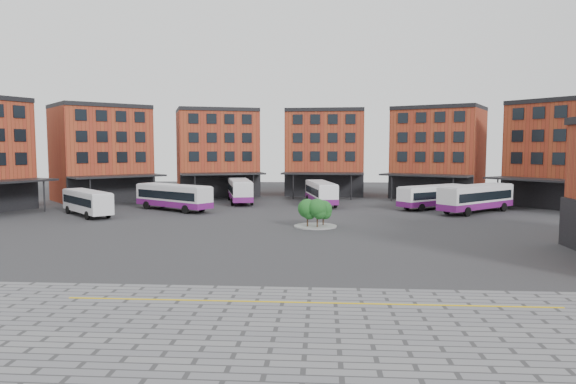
# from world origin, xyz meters

# --- Properties ---
(ground) EXTENTS (160.00, 160.00, 0.00)m
(ground) POSITION_xyz_m (0.00, 0.00, 0.00)
(ground) COLOR #28282B
(ground) RESTS_ON ground
(paving_zone) EXTENTS (50.00, 22.00, 0.02)m
(paving_zone) POSITION_xyz_m (2.00, -22.00, 0.01)
(paving_zone) COLOR slate
(paving_zone) RESTS_ON ground
(yellow_line) EXTENTS (26.00, 0.15, 0.02)m
(yellow_line) POSITION_xyz_m (2.00, -14.00, 0.03)
(yellow_line) COLOR gold
(yellow_line) RESTS_ON paving_zone
(main_building) EXTENTS (94.14, 42.48, 14.60)m
(main_building) POSITION_xyz_m (-4.77, 38.25, 7.23)
(main_building) COLOR brown
(main_building) RESTS_ON ground
(tree_island) EXTENTS (4.40, 4.40, 3.02)m
(tree_island) POSITION_xyz_m (2.07, 11.62, 1.69)
(tree_island) COLOR gray
(tree_island) RESTS_ON ground
(bus_a) EXTENTS (9.11, 9.33, 3.00)m
(bus_a) POSITION_xyz_m (-25.29, 18.69, 1.78)
(bus_a) COLOR silver
(bus_a) RESTS_ON ground
(bus_b) EXTENTS (11.43, 8.84, 3.35)m
(bus_b) POSITION_xyz_m (-16.50, 24.44, 1.82)
(bus_b) COLOR silver
(bus_b) RESTS_ON ground
(bus_c) EXTENTS (5.60, 12.45, 3.42)m
(bus_c) POSITION_xyz_m (-9.45, 34.35, 1.85)
(bus_c) COLOR silver
(bus_c) RESTS_ON ground
(bus_d) EXTENTS (4.76, 11.86, 3.26)m
(bus_d) POSITION_xyz_m (2.51, 32.24, 1.77)
(bus_d) COLOR white
(bus_d) RESTS_ON ground
(bus_e) EXTENTS (10.33, 8.68, 3.11)m
(bus_e) POSITION_xyz_m (17.40, 28.58, 1.68)
(bus_e) COLOR white
(bus_e) RESTS_ON ground
(bus_f) EXTENTS (11.18, 10.26, 3.48)m
(bus_f) POSITION_xyz_m (21.88, 24.66, 1.89)
(bus_f) COLOR silver
(bus_f) RESTS_ON ground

